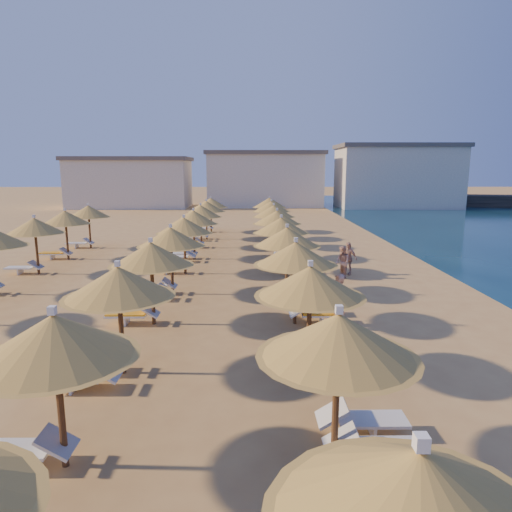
{
  "coord_description": "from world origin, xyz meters",
  "views": [
    {
      "loc": [
        0.43,
        -15.67,
        5.11
      ],
      "look_at": [
        0.63,
        4.0,
        1.3
      ],
      "focal_mm": 32.0,
      "sensor_mm": 36.0,
      "label": 1
    }
  ],
  "objects_px": {
    "jetty": "(472,201)",
    "beachgoer_b": "(342,262)",
    "beachgoer_c": "(348,258)",
    "beachgoer_a": "(338,301)",
    "parasol_row_west": "(171,238)",
    "parasol_row_east": "(287,238)"
  },
  "relations": [
    {
      "from": "jetty",
      "to": "beachgoer_b",
      "type": "xyz_separation_m",
      "value": [
        -25.53,
        -40.64,
        0.01
      ]
    },
    {
      "from": "beachgoer_c",
      "to": "beachgoer_b",
      "type": "xyz_separation_m",
      "value": [
        -0.43,
        -0.82,
        -0.03
      ]
    },
    {
      "from": "beachgoer_a",
      "to": "parasol_row_west",
      "type": "bearing_deg",
      "value": -129.63
    },
    {
      "from": "beachgoer_c",
      "to": "beachgoer_a",
      "type": "height_order",
      "value": "beachgoer_a"
    },
    {
      "from": "jetty",
      "to": "parasol_row_west",
      "type": "bearing_deg",
      "value": -115.7
    },
    {
      "from": "beachgoer_a",
      "to": "jetty",
      "type": "bearing_deg",
      "value": 144.73
    },
    {
      "from": "beachgoer_c",
      "to": "beachgoer_a",
      "type": "relative_size",
      "value": 0.89
    },
    {
      "from": "parasol_row_west",
      "to": "parasol_row_east",
      "type": "bearing_deg",
      "value": 0.0
    },
    {
      "from": "beachgoer_a",
      "to": "parasol_row_east",
      "type": "bearing_deg",
      "value": -167.25
    },
    {
      "from": "parasol_row_east",
      "to": "beachgoer_c",
      "type": "xyz_separation_m",
      "value": [
        3.24,
        3.48,
        -1.53
      ]
    },
    {
      "from": "beachgoer_b",
      "to": "parasol_row_east",
      "type": "bearing_deg",
      "value": -67.27
    },
    {
      "from": "parasol_row_west",
      "to": "beachgoer_a",
      "type": "relative_size",
      "value": 22.21
    },
    {
      "from": "parasol_row_east",
      "to": "beachgoer_b",
      "type": "relative_size",
      "value": 25.88
    },
    {
      "from": "beachgoer_c",
      "to": "parasol_row_east",
      "type": "bearing_deg",
      "value": -95.93
    },
    {
      "from": "parasol_row_east",
      "to": "beachgoer_c",
      "type": "relative_size",
      "value": 24.9
    },
    {
      "from": "jetty",
      "to": "parasol_row_west",
      "type": "xyz_separation_m",
      "value": [
        -33.03,
        -43.29,
        1.58
      ]
    },
    {
      "from": "parasol_row_west",
      "to": "jetty",
      "type": "bearing_deg",
      "value": 52.66
    },
    {
      "from": "parasol_row_east",
      "to": "beachgoer_b",
      "type": "distance_m",
      "value": 4.18
    },
    {
      "from": "beachgoer_c",
      "to": "beachgoer_a",
      "type": "distance_m",
      "value": 7.79
    },
    {
      "from": "beachgoer_b",
      "to": "beachgoer_a",
      "type": "distance_m",
      "value": 6.89
    },
    {
      "from": "jetty",
      "to": "parasol_row_east",
      "type": "xyz_separation_m",
      "value": [
        -28.35,
        -43.29,
        1.58
      ]
    },
    {
      "from": "jetty",
      "to": "parasol_row_west",
      "type": "height_order",
      "value": "parasol_row_west"
    }
  ]
}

